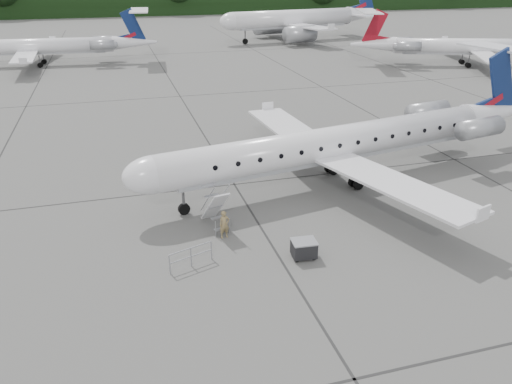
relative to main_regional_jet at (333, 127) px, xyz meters
name	(u,v)px	position (x,y,z in m)	size (l,w,h in m)	color
ground	(353,231)	(-1.36, -6.27, -3.79)	(320.00, 320.00, 0.00)	#5F5F5D
treeline	(146,1)	(-1.36, 123.73, 0.21)	(260.00, 4.00, 8.00)	black
main_regional_jet	(333,127)	(0.00, 0.00, 0.00)	(29.53, 21.26, 7.57)	silver
airstair	(215,207)	(-8.36, -3.81, -2.60)	(0.85, 2.21, 2.37)	silver
passenger	(224,224)	(-8.13, -5.04, -3.03)	(0.55, 0.36, 1.51)	olive
safety_railing	(191,257)	(-10.25, -7.32, -3.29)	(2.20, 0.08, 1.00)	gray
baggage_cart	(304,249)	(-4.88, -8.03, -3.29)	(1.13, 0.92, 0.98)	black
bg_narrowbody	(293,10)	(20.46, 64.02, 1.74)	(30.81, 22.18, 11.06)	silver
bg_regional_left	(30,39)	(-23.20, 50.03, -0.08)	(28.22, 20.32, 7.40)	silver
bg_regional_right	(477,39)	(36.24, 33.03, -0.06)	(28.38, 20.43, 7.45)	silver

